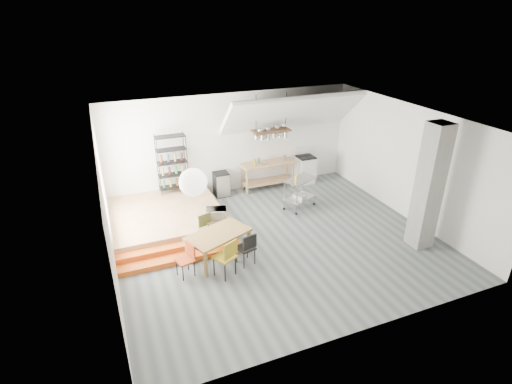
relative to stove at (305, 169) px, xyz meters
name	(u,v)px	position (x,y,z in m)	size (l,w,h in m)	color
floor	(277,241)	(-2.50, -3.16, -0.48)	(8.00, 8.00, 0.00)	#4B5356
wall_back	(232,143)	(-2.50, 0.34, 1.12)	(8.00, 0.04, 3.20)	silver
wall_left	(106,214)	(-6.50, -3.16, 1.12)	(0.04, 7.00, 3.20)	silver
wall_right	(409,163)	(1.50, -3.16, 1.12)	(0.04, 7.00, 3.20)	silver
ceiling	(280,121)	(-2.50, -3.16, 2.72)	(8.00, 7.00, 0.02)	white
slope_ceiling	(292,113)	(-0.70, -0.26, 2.07)	(4.40, 1.80, 0.15)	white
window_pane	(102,179)	(-6.48, -1.66, 1.32)	(0.02, 2.50, 2.20)	white
platform	(166,217)	(-5.00, -1.16, -0.28)	(3.00, 3.00, 0.40)	olive
step_lower	(182,258)	(-5.00, -3.11, -0.41)	(3.00, 0.35, 0.13)	#C95417
step_upper	(179,248)	(-5.00, -2.76, -0.35)	(3.00, 0.35, 0.27)	#C95417
concrete_column	(429,187)	(0.80, -4.66, 1.12)	(0.50, 0.50, 3.20)	slate
kitchen_counter	(268,171)	(-1.40, -0.01, 0.15)	(1.80, 0.60, 0.91)	olive
stove	(305,169)	(0.00, 0.00, 0.00)	(0.60, 0.60, 1.18)	white
pot_rack	(272,133)	(-1.37, -0.23, 1.50)	(1.20, 0.50, 1.43)	#3D2718
wire_shelving	(172,163)	(-4.50, 0.04, 0.85)	(0.88, 0.38, 1.80)	black
microwave_shelf	(217,219)	(-3.90, -2.41, 0.07)	(0.60, 0.40, 0.16)	olive
paper_lantern	(193,182)	(-4.70, -3.58, 1.72)	(0.60, 0.60, 0.60)	white
dining_table	(218,236)	(-4.15, -3.36, 0.15)	(1.69, 1.34, 0.70)	brown
chair_mustard	(227,255)	(-4.18, -4.10, 0.08)	(0.58, 0.58, 0.94)	#9E841B
chair_black	(247,246)	(-3.60, -3.86, 0.02)	(0.46, 0.46, 0.84)	black
chair_olive	(207,227)	(-4.23, -2.66, 0.03)	(0.49, 0.49, 0.85)	#515A2A
chair_red	(187,257)	(-4.98, -3.71, -0.01)	(0.45, 0.45, 0.80)	#BC401A
rolling_cart	(300,189)	(-1.08, -1.69, 0.13)	(1.08, 0.87, 0.95)	silver
mini_fridge	(221,184)	(-3.00, 0.04, -0.09)	(0.46, 0.46, 0.78)	black
microwave	(216,214)	(-3.90, -2.41, 0.23)	(0.52, 0.35, 0.29)	beige
bowl	(263,163)	(-1.60, -0.06, 0.45)	(0.21, 0.21, 0.05)	silver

